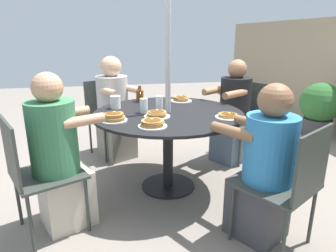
{
  "coord_description": "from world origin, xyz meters",
  "views": [
    {
      "loc": [
        2.48,
        -0.48,
        1.37
      ],
      "look_at": [
        0.0,
        0.0,
        0.59
      ],
      "focal_mm": 32.0,
      "sensor_mm": 36.0,
      "label": 1
    }
  ],
  "objects_px": {
    "drinking_glass_b": "(159,103)",
    "potted_shrub": "(320,107)",
    "patio_chair_west": "(107,112)",
    "pancake_plate_c": "(153,124)",
    "diner_north": "(59,159)",
    "diner_east": "(264,171)",
    "drinking_glass_a": "(144,106)",
    "patio_table": "(168,124)",
    "patio_chair_east": "(289,181)",
    "diner_west": "(114,112)",
    "diner_south": "(233,116)",
    "syrup_bottle": "(140,95)",
    "pancake_plate_d": "(181,99)",
    "pancake_plate_b": "(114,117)",
    "pancake_plate_e": "(228,116)",
    "patio_chair_north": "(34,170)",
    "patio_chair_south": "(242,115)",
    "pancake_plate_a": "(157,115)",
    "coffee_cup": "(115,102)"
  },
  "relations": [
    {
      "from": "diner_south",
      "to": "patio_chair_west",
      "type": "height_order",
      "value": "diner_south"
    },
    {
      "from": "patio_chair_east",
      "to": "diner_east",
      "type": "distance_m",
      "value": 0.17
    },
    {
      "from": "pancake_plate_d",
      "to": "drinking_glass_b",
      "type": "distance_m",
      "value": 0.42
    },
    {
      "from": "patio_table",
      "to": "patio_chair_east",
      "type": "xyz_separation_m",
      "value": [
        0.97,
        0.58,
        -0.12
      ]
    },
    {
      "from": "patio_table",
      "to": "drinking_glass_a",
      "type": "xyz_separation_m",
      "value": [
        -0.02,
        -0.21,
        0.17
      ]
    },
    {
      "from": "diner_east",
      "to": "coffee_cup",
      "type": "xyz_separation_m",
      "value": [
        -1.05,
        -0.93,
        0.28
      ]
    },
    {
      "from": "potted_shrub",
      "to": "drinking_glass_a",
      "type": "bearing_deg",
      "value": -67.95
    },
    {
      "from": "diner_east",
      "to": "pancake_plate_a",
      "type": "bearing_deg",
      "value": 101.24
    },
    {
      "from": "patio_chair_north",
      "to": "patio_chair_south",
      "type": "bearing_deg",
      "value": 92.57
    },
    {
      "from": "patio_table",
      "to": "potted_shrub",
      "type": "height_order",
      "value": "potted_shrub"
    },
    {
      "from": "pancake_plate_d",
      "to": "patio_chair_east",
      "type": "bearing_deg",
      "value": 14.93
    },
    {
      "from": "pancake_plate_a",
      "to": "patio_chair_east",
      "type": "bearing_deg",
      "value": 40.22
    },
    {
      "from": "drinking_glass_a",
      "to": "pancake_plate_e",
      "type": "bearing_deg",
      "value": 65.38
    },
    {
      "from": "diner_west",
      "to": "syrup_bottle",
      "type": "bearing_deg",
      "value": 96.65
    },
    {
      "from": "patio_chair_east",
      "to": "pancake_plate_d",
      "type": "xyz_separation_m",
      "value": [
        -1.37,
        -0.37,
        0.25
      ]
    },
    {
      "from": "pancake_plate_c",
      "to": "syrup_bottle",
      "type": "relative_size",
      "value": 1.34
    },
    {
      "from": "patio_table",
      "to": "diner_west",
      "type": "bearing_deg",
      "value": -151.96
    },
    {
      "from": "patio_chair_west",
      "to": "pancake_plate_c",
      "type": "relative_size",
      "value": 3.98
    },
    {
      "from": "patio_chair_north",
      "to": "coffee_cup",
      "type": "height_order",
      "value": "patio_chair_north"
    },
    {
      "from": "pancake_plate_b",
      "to": "coffee_cup",
      "type": "height_order",
      "value": "coffee_cup"
    },
    {
      "from": "diner_north",
      "to": "patio_chair_west",
      "type": "xyz_separation_m",
      "value": [
        -1.42,
        0.33,
        -0.03
      ]
    },
    {
      "from": "diner_south",
      "to": "diner_west",
      "type": "distance_m",
      "value": 1.32
    },
    {
      "from": "diner_north",
      "to": "potted_shrub",
      "type": "bearing_deg",
      "value": 88.82
    },
    {
      "from": "patio_chair_east",
      "to": "diner_west",
      "type": "distance_m",
      "value": 2.09
    },
    {
      "from": "patio_chair_north",
      "to": "diner_south",
      "type": "relative_size",
      "value": 0.77
    },
    {
      "from": "patio_table",
      "to": "diner_north",
      "type": "bearing_deg",
      "value": -64.19
    },
    {
      "from": "diner_north",
      "to": "coffee_cup",
      "type": "xyz_separation_m",
      "value": [
        -0.65,
        0.42,
        0.25
      ]
    },
    {
      "from": "pancake_plate_b",
      "to": "potted_shrub",
      "type": "height_order",
      "value": "pancake_plate_b"
    },
    {
      "from": "pancake_plate_b",
      "to": "pancake_plate_d",
      "type": "bearing_deg",
      "value": 130.99
    },
    {
      "from": "patio_chair_west",
      "to": "patio_chair_south",
      "type": "bearing_deg",
      "value": 136.46
    },
    {
      "from": "diner_south",
      "to": "pancake_plate_c",
      "type": "distance_m",
      "value": 1.37
    },
    {
      "from": "diner_south",
      "to": "drinking_glass_b",
      "type": "relative_size",
      "value": 8.74
    },
    {
      "from": "patio_table",
      "to": "pancake_plate_a",
      "type": "relative_size",
      "value": 6.09
    },
    {
      "from": "patio_chair_north",
      "to": "drinking_glass_a",
      "type": "distance_m",
      "value": 1.0
    },
    {
      "from": "diner_north",
      "to": "coffee_cup",
      "type": "bearing_deg",
      "value": 121.22
    },
    {
      "from": "syrup_bottle",
      "to": "drinking_glass_b",
      "type": "bearing_deg",
      "value": 18.83
    },
    {
      "from": "patio_chair_south",
      "to": "patio_chair_west",
      "type": "bearing_deg",
      "value": 43.54
    },
    {
      "from": "patio_chair_west",
      "to": "pancake_plate_e",
      "type": "relative_size",
      "value": 3.98
    },
    {
      "from": "syrup_bottle",
      "to": "diner_west",
      "type": "bearing_deg",
      "value": -145.3
    },
    {
      "from": "pancake_plate_e",
      "to": "drinking_glass_a",
      "type": "distance_m",
      "value": 0.72
    },
    {
      "from": "diner_south",
      "to": "pancake_plate_a",
      "type": "height_order",
      "value": "diner_south"
    },
    {
      "from": "pancake_plate_a",
      "to": "pancake_plate_b",
      "type": "distance_m",
      "value": 0.35
    },
    {
      "from": "diner_east",
      "to": "drinking_glass_b",
      "type": "bearing_deg",
      "value": 90.46
    },
    {
      "from": "drinking_glass_b",
      "to": "potted_shrub",
      "type": "bearing_deg",
      "value": 111.82
    },
    {
      "from": "pancake_plate_d",
      "to": "diner_south",
      "type": "bearing_deg",
      "value": 98.6
    },
    {
      "from": "diner_west",
      "to": "patio_chair_west",
      "type": "bearing_deg",
      "value": -90.0
    },
    {
      "from": "pancake_plate_c",
      "to": "coffee_cup",
      "type": "relative_size",
      "value": 1.87
    },
    {
      "from": "diner_east",
      "to": "drinking_glass_a",
      "type": "xyz_separation_m",
      "value": [
        -0.84,
        -0.7,
        0.28
      ]
    },
    {
      "from": "diner_north",
      "to": "syrup_bottle",
      "type": "xyz_separation_m",
      "value": [
        -0.89,
        0.67,
        0.26
      ]
    },
    {
      "from": "diner_north",
      "to": "potted_shrub",
      "type": "distance_m",
      "value": 3.51
    }
  ]
}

